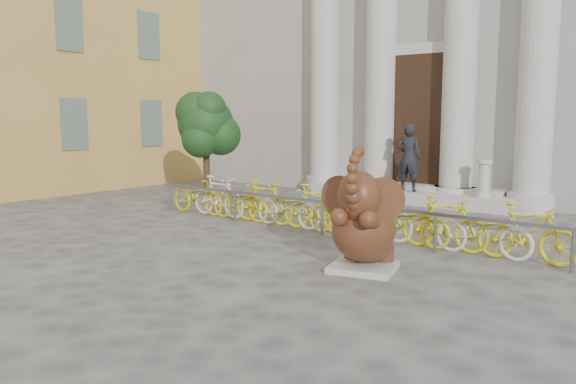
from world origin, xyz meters
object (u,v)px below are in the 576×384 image
Objects in this scene: tree at (206,125)px; pedestrian at (409,158)px; bike_rack at (328,210)px; elephant_statue at (363,226)px.

tree is 5.79m from pedestrian.
tree is at bearing 162.63° from bike_rack.
bike_rack is 5.20× the size of pedestrian.
elephant_statue is at bearing 100.67° from pedestrian.
pedestrian is at bearing 94.89° from elephant_statue.
pedestrian is at bearing 95.27° from bike_rack.
tree is 1.66× the size of pedestrian.
pedestrian reaches higher than bike_rack.
elephant_statue is 7.27m from pedestrian.
pedestrian is at bearing 32.09° from tree.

